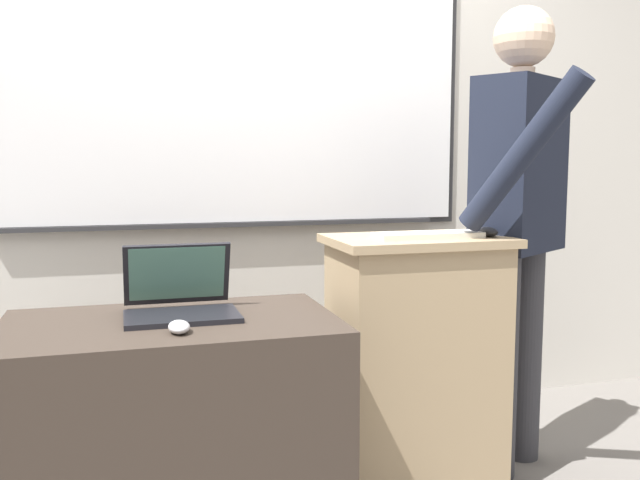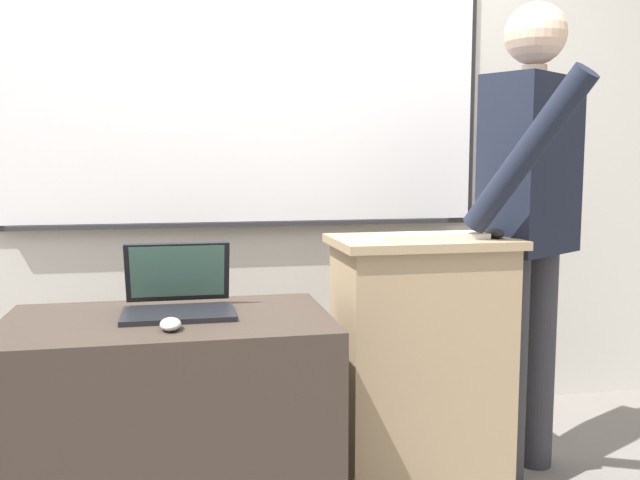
% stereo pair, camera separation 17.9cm
% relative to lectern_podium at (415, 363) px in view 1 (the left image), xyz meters
% --- Properties ---
extents(back_wall, '(6.40, 0.17, 2.67)m').
position_rel_lectern_podium_xyz_m(back_wall, '(-0.37, 0.88, 0.87)').
color(back_wall, beige).
rests_on(back_wall, ground_plane).
extents(lectern_podium, '(0.63, 0.42, 0.94)m').
position_rel_lectern_podium_xyz_m(lectern_podium, '(0.00, 0.00, 0.00)').
color(lectern_podium, tan).
rests_on(lectern_podium, ground_plane).
extents(side_desk, '(0.99, 0.60, 0.73)m').
position_rel_lectern_podium_xyz_m(side_desk, '(-0.88, -0.17, -0.11)').
color(side_desk, '#382D26').
rests_on(side_desk, ground_plane).
extents(person_presenter, '(0.57, 0.72, 1.78)m').
position_rel_lectern_podium_xyz_m(person_presenter, '(0.44, 0.05, 0.56)').
color(person_presenter, '#333338').
rests_on(person_presenter, ground_plane).
extents(laptop, '(0.34, 0.30, 0.22)m').
position_rel_lectern_podium_xyz_m(laptop, '(-0.85, -0.10, 0.32)').
color(laptop, black).
rests_on(laptop, side_desk).
extents(wireless_keyboard, '(0.38, 0.13, 0.02)m').
position_rel_lectern_podium_xyz_m(wireless_keyboard, '(0.02, -0.05, 0.48)').
color(wireless_keyboard, beige).
rests_on(wireless_keyboard, lectern_podium).
extents(computer_mouse_by_laptop, '(0.06, 0.10, 0.03)m').
position_rel_lectern_podium_xyz_m(computer_mouse_by_laptop, '(-0.87, -0.33, 0.28)').
color(computer_mouse_by_laptop, '#BCBCC1').
rests_on(computer_mouse_by_laptop, side_desk).
extents(computer_mouse_by_keyboard, '(0.06, 0.10, 0.03)m').
position_rel_lectern_podium_xyz_m(computer_mouse_by_keyboard, '(0.24, -0.07, 0.48)').
color(computer_mouse_by_keyboard, black).
rests_on(computer_mouse_by_keyboard, lectern_podium).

